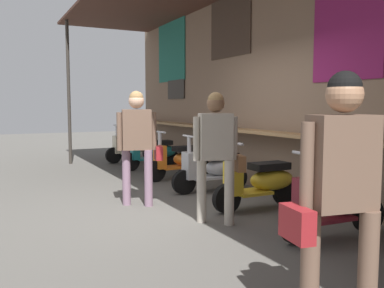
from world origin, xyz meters
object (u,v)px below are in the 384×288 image
object	(u,v)px
scooter_yellow	(262,181)
shopper_passing	(217,145)
scooter_maroon	(341,203)
scooter_teal	(155,152)
shopper_with_handbag	(340,179)
shopper_browsing	(138,136)
scooter_orange	(182,160)
scooter_silver	(215,169)
scooter_cream	(135,147)

from	to	relation	value
scooter_yellow	shopper_passing	size ratio (longest dim) A/B	0.87
scooter_maroon	scooter_teal	bearing A→B (deg)	-87.01
shopper_with_handbag	shopper_browsing	bearing A→B (deg)	-171.01
scooter_orange	scooter_silver	distance (m)	1.30
scooter_cream	shopper_with_handbag	world-z (taller)	shopper_with_handbag
scooter_teal	scooter_silver	distance (m)	2.74
scooter_teal	scooter_maroon	bearing A→B (deg)	89.59
scooter_orange	shopper_with_handbag	bearing A→B (deg)	70.86
scooter_maroon	shopper_passing	bearing A→B (deg)	-46.11
scooter_maroon	shopper_passing	distance (m)	1.56
scooter_silver	scooter_maroon	world-z (taller)	same
scooter_orange	shopper_with_handbag	size ratio (longest dim) A/B	0.84
scooter_maroon	shopper_browsing	xyz separation A→B (m)	(-2.39, -1.49, 0.62)
scooter_cream	shopper_passing	bearing A→B (deg)	78.50
scooter_silver	shopper_passing	size ratio (longest dim) A/B	0.87
scooter_silver	scooter_teal	bearing A→B (deg)	-88.44
scooter_silver	shopper_passing	world-z (taller)	shopper_passing
scooter_cream	scooter_yellow	bearing A→B (deg)	87.82
scooter_cream	scooter_orange	size ratio (longest dim) A/B	1.00
scooter_teal	scooter_orange	world-z (taller)	same
scooter_cream	scooter_orange	xyz separation A→B (m)	(2.80, -0.00, 0.00)
shopper_passing	scooter_orange	bearing A→B (deg)	-2.87
scooter_orange	scooter_maroon	distance (m)	4.05
shopper_with_handbag	scooter_orange	bearing A→B (deg)	174.08
scooter_orange	shopper_browsing	world-z (taller)	shopper_browsing
shopper_passing	shopper_with_handbag	bearing A→B (deg)	-178.85
scooter_cream	scooter_teal	distance (m)	1.36
scooter_silver	scooter_maroon	bearing A→B (deg)	91.56
scooter_teal	shopper_browsing	xyz separation A→B (m)	(3.10, -1.49, 0.62)
scooter_orange	shopper_browsing	xyz separation A→B (m)	(1.66, -1.49, 0.62)
scooter_silver	scooter_maroon	xyz separation A→B (m)	(2.75, -0.00, 0.00)
scooter_cream	shopper_browsing	world-z (taller)	shopper_browsing
scooter_yellow	shopper_browsing	xyz separation A→B (m)	(-0.96, -1.49, 0.62)
shopper_with_handbag	scooter_maroon	bearing A→B (deg)	142.51
shopper_with_handbag	scooter_yellow	bearing A→B (deg)	161.40
scooter_orange	shopper_with_handbag	world-z (taller)	shopper_with_handbag
shopper_browsing	scooter_teal	bearing A→B (deg)	-11.03
scooter_maroon	scooter_cream	bearing A→B (deg)	-87.01
scooter_silver	shopper_with_handbag	xyz separation A→B (m)	(4.19, -1.56, 0.62)
scooter_teal	shopper_passing	world-z (taller)	shopper_passing
scooter_silver	scooter_yellow	distance (m)	1.32
scooter_cream	scooter_teal	world-z (taller)	same
scooter_silver	scooter_orange	bearing A→B (deg)	-88.44
scooter_orange	shopper_passing	xyz separation A→B (m)	(2.96, -0.94, 0.59)
scooter_silver	scooter_yellow	bearing A→B (deg)	91.56
scooter_yellow	scooter_silver	bearing A→B (deg)	-89.43
scooter_orange	shopper_with_handbag	distance (m)	5.73
shopper_browsing	scooter_silver	bearing A→B (deg)	-61.74
shopper_passing	scooter_silver	bearing A→B (deg)	-14.76
scooter_orange	scooter_yellow	bearing A→B (deg)	86.73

